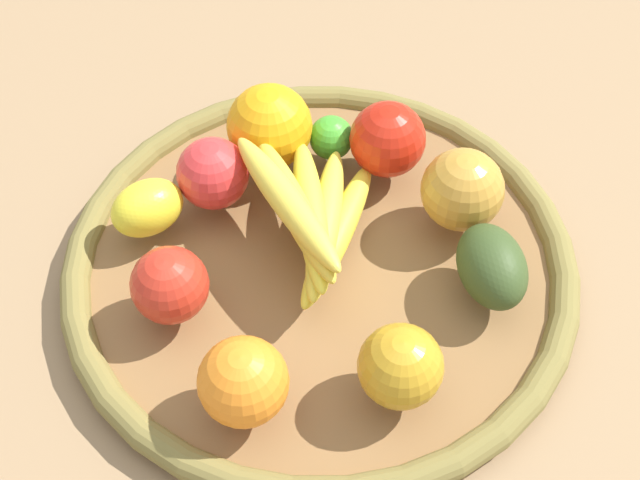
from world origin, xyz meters
The scene contains 13 objects.
ground_plane centered at (0.00, 0.00, 0.00)m, with size 2.40×2.40×0.00m, color #947350.
basket centered at (0.00, 0.00, 0.01)m, with size 0.46×0.46×0.03m.
apple_3 centered at (-0.08, -0.09, 0.07)m, with size 0.07×0.07×0.07m, color red.
lime_0 centered at (-0.12, 0.02, 0.05)m, with size 0.04×0.04×0.04m, color green.
apple_4 centered at (0.14, 0.05, 0.07)m, with size 0.07×0.07×0.07m, color #C08C1E.
apple_2 centered at (0.05, -0.13, 0.06)m, with size 0.07×0.07×0.07m, color red.
apple_0 centered at (-0.03, 0.13, 0.07)m, with size 0.07×0.07×0.07m, color #C08831.
banana_bunch centered at (-0.01, -0.01, 0.07)m, with size 0.18×0.14×0.07m.
orange_1 centered at (-0.12, -0.04, 0.07)m, with size 0.08×0.08×0.08m, color orange.
avocado centered at (0.05, 0.14, 0.06)m, with size 0.08×0.06×0.06m, color #354820.
orange_0 centered at (0.14, -0.07, 0.07)m, with size 0.07×0.07×0.07m, color orange.
lemon_0 centered at (-0.05, -0.15, 0.06)m, with size 0.07×0.05×0.05m, color yellow.
apple_1 centered at (-0.10, 0.07, 0.07)m, with size 0.07×0.07×0.07m, color red.
Camera 1 is at (0.49, -0.05, 0.67)m, focal length 50.77 mm.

